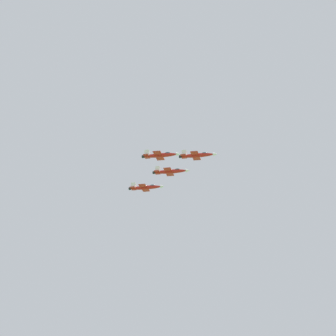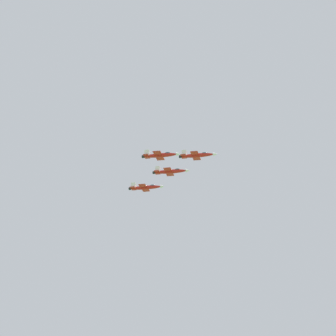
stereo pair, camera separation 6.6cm
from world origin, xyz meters
name	(u,v)px [view 1 (the left image)]	position (x,y,z in m)	size (l,w,h in m)	color
jet_lead	(197,155)	(17.25, -24.54, 99.22)	(9.07, 14.46, 3.05)	red
jet_left_wingman	(170,171)	(9.33, -38.26, 97.49)	(9.27, 14.72, 3.11)	red
jet_right_wingman	(160,155)	(29.51, -34.56, 95.95)	(8.99, 14.34, 3.03)	red
jet_left_outer	(146,187)	(1.42, -51.98, 95.28)	(9.27, 14.81, 3.12)	red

